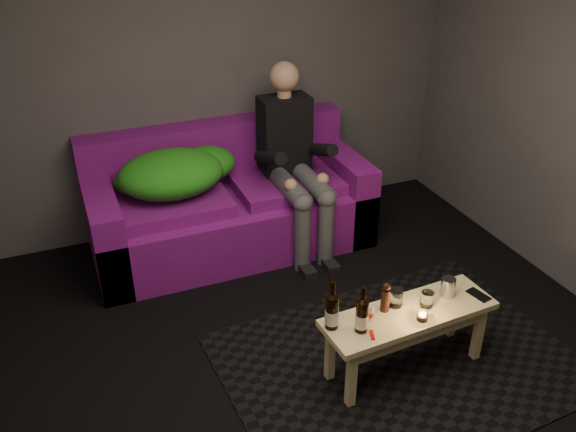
# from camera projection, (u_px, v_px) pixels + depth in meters

# --- Properties ---
(floor) EXTENTS (4.50, 4.50, 0.00)m
(floor) POSITION_uv_depth(u_px,v_px,m) (336.00, 386.00, 3.61)
(floor) COLOR black
(floor) RESTS_ON ground
(room) EXTENTS (4.50, 4.50, 4.50)m
(room) POSITION_uv_depth(u_px,v_px,m) (309.00, 95.00, 3.20)
(room) COLOR silver
(room) RESTS_ON ground
(rug) EXTENTS (2.20, 1.66, 0.01)m
(rug) POSITION_uv_depth(u_px,v_px,m) (399.00, 362.00, 3.79)
(rug) COLOR black
(rug) RESTS_ON floor
(sofa) EXTENTS (2.17, 0.98, 0.93)m
(sofa) POSITION_uv_depth(u_px,v_px,m) (228.00, 205.00, 4.90)
(sofa) COLOR #74107E
(sofa) RESTS_ON floor
(green_blanket) EXTENTS (0.95, 0.65, 0.33)m
(green_blanket) POSITION_uv_depth(u_px,v_px,m) (176.00, 172.00, 4.58)
(green_blanket) COLOR #297E17
(green_blanket) RESTS_ON sofa
(person) EXTENTS (0.39, 0.90, 1.45)m
(person) POSITION_uv_depth(u_px,v_px,m) (293.00, 157.00, 4.72)
(person) COLOR black
(person) RESTS_ON sofa
(coffee_table) EXTENTS (1.08, 0.40, 0.43)m
(coffee_table) POSITION_uv_depth(u_px,v_px,m) (408.00, 322.00, 3.58)
(coffee_table) COLOR #DDC281
(coffee_table) RESTS_ON rug
(beer_bottle_a) EXTENTS (0.08, 0.08, 0.31)m
(beer_bottle_a) POSITION_uv_depth(u_px,v_px,m) (332.00, 311.00, 3.36)
(beer_bottle_a) COLOR black
(beer_bottle_a) RESTS_ON coffee_table
(beer_bottle_b) EXTENTS (0.07, 0.07, 0.29)m
(beer_bottle_b) POSITION_uv_depth(u_px,v_px,m) (362.00, 315.00, 3.34)
(beer_bottle_b) COLOR black
(beer_bottle_b) RESTS_ON coffee_table
(salt_shaker) EXTENTS (0.05, 0.05, 0.09)m
(salt_shaker) POSITION_uv_depth(u_px,v_px,m) (370.00, 312.00, 3.46)
(salt_shaker) COLOR silver
(salt_shaker) RESTS_ON coffee_table
(pepper_mill) EXTENTS (0.06, 0.06, 0.14)m
(pepper_mill) POSITION_uv_depth(u_px,v_px,m) (385.00, 300.00, 3.52)
(pepper_mill) COLOR black
(pepper_mill) RESTS_ON coffee_table
(tumbler_back) EXTENTS (0.10, 0.10, 0.11)m
(tumbler_back) POSITION_uv_depth(u_px,v_px,m) (395.00, 298.00, 3.57)
(tumbler_back) COLOR white
(tumbler_back) RESTS_ON coffee_table
(tealight) EXTENTS (0.07, 0.07, 0.05)m
(tealight) POSITION_uv_depth(u_px,v_px,m) (422.00, 316.00, 3.46)
(tealight) COLOR white
(tealight) RESTS_ON coffee_table
(tumbler_front) EXTENTS (0.09, 0.09, 0.09)m
(tumbler_front) POSITION_uv_depth(u_px,v_px,m) (427.00, 299.00, 3.57)
(tumbler_front) COLOR white
(tumbler_front) RESTS_ON coffee_table
(steel_cup) EXTENTS (0.10, 0.10, 0.12)m
(steel_cup) POSITION_uv_depth(u_px,v_px,m) (448.00, 287.00, 3.65)
(steel_cup) COLOR #A8ABAF
(steel_cup) RESTS_ON coffee_table
(smartphone) EXTENTS (0.10, 0.16, 0.01)m
(smartphone) POSITION_uv_depth(u_px,v_px,m) (478.00, 295.00, 3.67)
(smartphone) COLOR black
(smartphone) RESTS_ON coffee_table
(red_lighter) EXTENTS (0.05, 0.08, 0.01)m
(red_lighter) POSITION_uv_depth(u_px,v_px,m) (372.00, 335.00, 3.35)
(red_lighter) COLOR red
(red_lighter) RESTS_ON coffee_table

